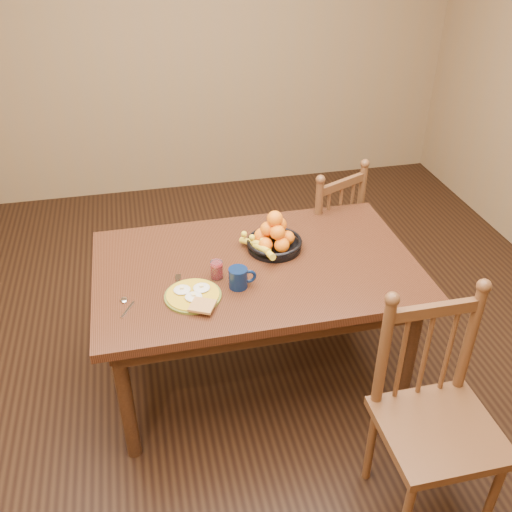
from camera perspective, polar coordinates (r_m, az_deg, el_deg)
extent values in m
cube|color=black|center=(3.33, 0.00, -11.66)|extent=(4.50, 5.00, 0.01)
cube|color=olive|center=(4.94, -6.83, 21.34)|extent=(4.50, 0.01, 2.70)
cube|color=black|center=(2.86, 0.00, -1.22)|extent=(1.60, 1.00, 0.04)
cube|color=black|center=(3.25, -1.62, 1.81)|extent=(1.40, 0.04, 0.10)
cube|color=black|center=(2.58, 2.05, -7.69)|extent=(1.40, 0.04, 0.10)
cube|color=black|center=(3.11, 13.04, -0.65)|extent=(0.04, 0.84, 0.10)
cube|color=black|center=(2.86, -14.24, -4.15)|extent=(0.04, 0.84, 0.10)
cylinder|color=black|center=(2.76, -12.85, -14.08)|extent=(0.07, 0.07, 0.70)
cylinder|color=black|center=(3.01, 15.04, -9.64)|extent=(0.07, 0.07, 0.70)
cylinder|color=black|center=(3.36, -13.28, -4.17)|extent=(0.07, 0.07, 0.70)
cylinder|color=black|center=(3.57, 9.60, -1.25)|extent=(0.07, 0.07, 0.70)
cube|color=#4E3117|center=(3.70, 6.01, 2.10)|extent=(0.57, 0.56, 0.04)
cylinder|color=#4E3117|center=(4.03, 6.07, 1.03)|extent=(0.04, 0.04, 0.43)
cylinder|color=#4E3117|center=(3.83, 2.14, -0.69)|extent=(0.04, 0.04, 0.43)
cylinder|color=#4E3117|center=(3.83, 9.48, -1.10)|extent=(0.04, 0.04, 0.43)
cylinder|color=#4E3117|center=(3.62, 5.52, -3.05)|extent=(0.04, 0.04, 0.43)
cylinder|color=#4E3117|center=(3.57, 10.42, 5.28)|extent=(0.04, 0.04, 0.52)
cylinder|color=#4E3117|center=(3.34, 6.20, 3.60)|extent=(0.04, 0.04, 0.52)
cylinder|color=#4E3117|center=(3.48, 8.31, 3.76)|extent=(0.02, 0.02, 0.40)
cube|color=#4E3117|center=(3.38, 8.62, 7.13)|extent=(0.34, 0.18, 0.05)
cube|color=#4E3117|center=(2.54, 17.83, -16.31)|extent=(0.47, 0.45, 0.04)
cylinder|color=#4E3117|center=(2.72, 22.55, -21.44)|extent=(0.04, 0.04, 0.46)
cylinder|color=#4E3117|center=(2.75, 11.42, -17.95)|extent=(0.04, 0.04, 0.46)
cylinder|color=#4E3117|center=(2.90, 18.70, -16.07)|extent=(0.04, 0.04, 0.46)
cylinder|color=#4E3117|center=(2.39, 12.61, -9.54)|extent=(0.05, 0.05, 0.55)
cylinder|color=#4E3117|center=(2.55, 20.57, -7.86)|extent=(0.05, 0.05, 0.55)
cylinder|color=#4E3117|center=(2.50, 16.54, -9.61)|extent=(0.02, 0.02, 0.43)
cube|color=#4E3117|center=(2.34, 17.47, -5.18)|extent=(0.38, 0.03, 0.05)
cylinder|color=#59601E|center=(2.64, -6.32, -3.99)|extent=(0.26, 0.26, 0.01)
cylinder|color=#BD9518|center=(2.64, -6.33, -3.87)|extent=(0.24, 0.24, 0.01)
ellipsoid|color=silver|center=(2.66, -7.40, -3.36)|extent=(0.08, 0.08, 0.01)
cube|color=#F2E08C|center=(2.65, -7.42, -3.17)|extent=(0.02, 0.02, 0.01)
ellipsoid|color=silver|center=(2.66, -5.47, -3.18)|extent=(0.08, 0.08, 0.01)
cube|color=#F2E08C|center=(2.65, -5.48, -2.99)|extent=(0.02, 0.02, 0.01)
ellipsoid|color=silver|center=(2.61, -6.26, -4.07)|extent=(0.08, 0.08, 0.01)
cube|color=#F2E08C|center=(2.60, -6.28, -3.87)|extent=(0.02, 0.02, 0.01)
cube|color=brown|center=(2.55, -5.38, -4.96)|extent=(0.14, 0.14, 0.01)
cube|color=silver|center=(2.71, -7.86, -3.14)|extent=(0.03, 0.15, 0.00)
cube|color=silver|center=(2.78, -7.80, -2.10)|extent=(0.03, 0.05, 0.00)
cube|color=silver|center=(2.61, -12.70, -5.24)|extent=(0.07, 0.11, 0.00)
ellipsoid|color=silver|center=(2.67, -13.07, -4.28)|extent=(0.03, 0.04, 0.01)
cylinder|color=#091733|center=(2.67, -1.80, -2.21)|extent=(0.09, 0.09, 0.10)
torus|color=#091733|center=(2.68, -0.71, -2.07)|extent=(0.07, 0.02, 0.07)
cylinder|color=black|center=(2.64, -1.82, -1.39)|extent=(0.08, 0.08, 0.00)
cylinder|color=silver|center=(2.74, -3.95, -1.37)|extent=(0.06, 0.06, 0.09)
cylinder|color=maroon|center=(2.74, -3.94, -1.49)|extent=(0.05, 0.05, 0.07)
cylinder|color=black|center=(2.97, 1.84, 0.91)|extent=(0.28, 0.28, 0.02)
torus|color=black|center=(2.95, 1.85, 1.49)|extent=(0.29, 0.29, 0.02)
cylinder|color=black|center=(2.97, 1.83, 0.78)|extent=(0.10, 0.10, 0.01)
sphere|color=orange|center=(2.96, 3.17, 1.84)|extent=(0.07, 0.07, 0.07)
sphere|color=orange|center=(3.00, 1.95, 2.42)|extent=(0.08, 0.08, 0.08)
sphere|color=orange|center=(2.96, 0.59, 2.03)|extent=(0.08, 0.08, 0.08)
sphere|color=orange|center=(2.90, 0.96, 1.14)|extent=(0.07, 0.07, 0.07)
sphere|color=orange|center=(2.89, 2.60, 1.09)|extent=(0.08, 0.08, 0.08)
sphere|color=orange|center=(2.94, 2.30, 3.14)|extent=(0.08, 0.08, 0.08)
sphere|color=orange|center=(2.91, 1.16, 2.75)|extent=(0.07, 0.07, 0.07)
sphere|color=orange|center=(2.88, 2.17, 2.38)|extent=(0.08, 0.08, 0.08)
sphere|color=orange|center=(2.88, 1.90, 3.75)|extent=(0.08, 0.08, 0.08)
cylinder|color=yellow|center=(2.90, 0.32, 0.88)|extent=(0.10, 0.17, 0.07)
cylinder|color=yellow|center=(2.94, -0.28, 1.34)|extent=(0.14, 0.15, 0.07)
cylinder|color=yellow|center=(2.86, 1.13, 0.43)|extent=(0.06, 0.18, 0.07)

